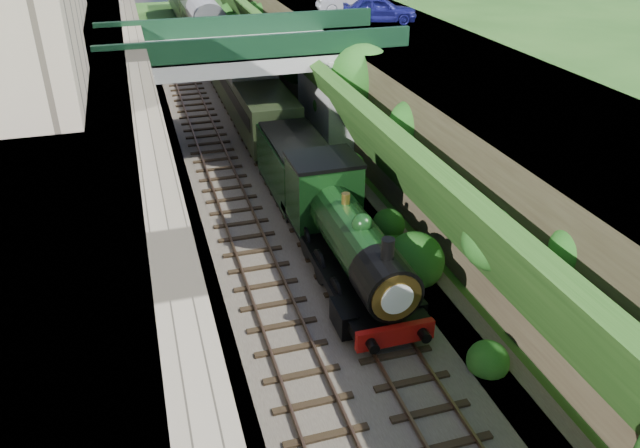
% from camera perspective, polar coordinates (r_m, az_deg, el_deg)
% --- Properties ---
extents(trackbed, '(10.00, 90.00, 0.20)m').
position_cam_1_polar(trackbed, '(33.38, -5.38, 4.24)').
color(trackbed, '#473F38').
rests_on(trackbed, ground).
extents(retaining_wall, '(1.00, 90.00, 7.00)m').
position_cam_1_polar(retaining_wall, '(31.61, -15.56, 8.53)').
color(retaining_wall, '#756B56').
rests_on(retaining_wall, ground).
extents(street_plateau_left, '(6.00, 90.00, 7.00)m').
position_cam_1_polar(street_plateau_left, '(31.78, -21.88, 7.60)').
color(street_plateau_left, '#262628').
rests_on(street_plateau_left, ground).
extents(street_plateau_right, '(8.00, 90.00, 6.25)m').
position_cam_1_polar(street_plateau_right, '(35.22, 9.92, 10.54)').
color(street_plateau_right, '#262628').
rests_on(street_plateau_right, ground).
extents(embankment_slope, '(4.48, 90.00, 6.36)m').
position_cam_1_polar(embankment_slope, '(32.43, 3.57, 8.48)').
color(embankment_slope, '#1E4714').
rests_on(embankment_slope, ground).
extents(track_left, '(2.50, 90.00, 0.20)m').
position_cam_1_polar(track_left, '(33.04, -8.79, 4.03)').
color(track_left, black).
rests_on(track_left, trackbed).
extents(track_right, '(2.50, 90.00, 0.20)m').
position_cam_1_polar(track_right, '(33.55, -3.39, 4.72)').
color(track_right, black).
rests_on(track_right, trackbed).
extents(road_bridge, '(16.00, 6.40, 7.25)m').
position_cam_1_polar(road_bridge, '(35.89, -5.54, 12.76)').
color(road_bridge, gray).
rests_on(road_bridge, ground).
extents(building_near, '(4.00, 8.00, 4.00)m').
position_cam_1_polar(building_near, '(24.64, -26.06, 14.59)').
color(building_near, gray).
rests_on(building_near, street_plateau_left).
extents(tree, '(3.60, 3.80, 6.60)m').
position_cam_1_polar(tree, '(34.10, 3.97, 12.97)').
color(tree, black).
rests_on(tree, ground).
extents(car_blue, '(4.96, 3.24, 1.57)m').
position_cam_1_polar(car_blue, '(40.80, 5.44, 18.95)').
color(car_blue, navy).
rests_on(car_blue, street_plateau_right).
extents(car_silver, '(4.31, 1.84, 1.38)m').
position_cam_1_polar(car_silver, '(44.09, 2.60, 19.64)').
color(car_silver, '#A4A3A7').
rests_on(car_silver, street_plateau_right).
extents(locomotive, '(3.10, 10.22, 3.83)m').
position_cam_1_polar(locomotive, '(23.96, 2.42, -1.24)').
color(locomotive, black).
rests_on(locomotive, trackbed).
extents(tender, '(2.70, 6.00, 3.05)m').
position_cam_1_polar(tender, '(30.38, -2.12, 4.94)').
color(tender, black).
rests_on(tender, trackbed).
extents(coach_front, '(2.90, 18.00, 3.70)m').
position_cam_1_polar(coach_front, '(41.84, -6.70, 12.11)').
color(coach_front, black).
rests_on(coach_front, trackbed).
extents(coach_middle, '(2.90, 18.00, 3.70)m').
position_cam_1_polar(coach_middle, '(59.92, -10.27, 16.88)').
color(coach_middle, black).
rests_on(coach_middle, trackbed).
extents(coach_rear, '(2.90, 18.00, 3.70)m').
position_cam_1_polar(coach_rear, '(78.34, -12.24, 19.40)').
color(coach_rear, black).
rests_on(coach_rear, trackbed).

